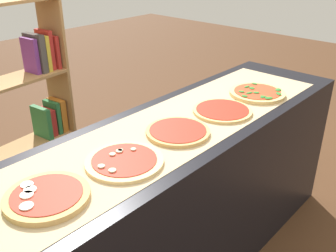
{
  "coord_description": "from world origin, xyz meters",
  "views": [
    {
      "loc": [
        -1.18,
        -1.06,
        1.69
      ],
      "look_at": [
        0.0,
        0.0,
        0.91
      ],
      "focal_mm": 40.72,
      "sensor_mm": 36.0,
      "label": 1
    }
  ],
  "objects_px": {
    "pizza_plain_3": "(222,111)",
    "bookshelf": "(28,117)",
    "pizza_mozzarella_0": "(47,196)",
    "pizza_mushroom_1": "(124,161)",
    "pizza_plain_2": "(178,132)",
    "pizza_spinach_4": "(257,93)"
  },
  "relations": [
    {
      "from": "pizza_mozzarella_0",
      "to": "pizza_plain_3",
      "type": "xyz_separation_m",
      "value": [
        1.01,
        -0.02,
        -0.0
      ]
    },
    {
      "from": "pizza_plain_3",
      "to": "bookshelf",
      "type": "xyz_separation_m",
      "value": [
        -0.46,
        1.19,
        -0.24
      ]
    },
    {
      "from": "pizza_mozzarella_0",
      "to": "bookshelf",
      "type": "height_order",
      "value": "bookshelf"
    },
    {
      "from": "pizza_plain_3",
      "to": "pizza_spinach_4",
      "type": "bearing_deg",
      "value": -1.36
    },
    {
      "from": "pizza_plain_3",
      "to": "pizza_spinach_4",
      "type": "xyz_separation_m",
      "value": [
        0.33,
        -0.01,
        0.0
      ]
    },
    {
      "from": "pizza_mozzarella_0",
      "to": "pizza_spinach_4",
      "type": "relative_size",
      "value": 0.93
    },
    {
      "from": "pizza_mozzarella_0",
      "to": "pizza_plain_2",
      "type": "distance_m",
      "value": 0.67
    },
    {
      "from": "pizza_plain_2",
      "to": "pizza_spinach_4",
      "type": "relative_size",
      "value": 0.94
    },
    {
      "from": "pizza_mushroom_1",
      "to": "pizza_plain_3",
      "type": "bearing_deg",
      "value": -0.34
    },
    {
      "from": "pizza_spinach_4",
      "to": "bookshelf",
      "type": "bearing_deg",
      "value": 123.63
    },
    {
      "from": "pizza_plain_2",
      "to": "pizza_plain_3",
      "type": "relative_size",
      "value": 0.97
    },
    {
      "from": "pizza_mozzarella_0",
      "to": "bookshelf",
      "type": "relative_size",
      "value": 0.21
    },
    {
      "from": "pizza_plain_3",
      "to": "bookshelf",
      "type": "relative_size",
      "value": 0.22
    },
    {
      "from": "pizza_mushroom_1",
      "to": "bookshelf",
      "type": "bearing_deg",
      "value": 79.87
    },
    {
      "from": "pizza_mushroom_1",
      "to": "pizza_spinach_4",
      "type": "height_order",
      "value": "pizza_spinach_4"
    },
    {
      "from": "pizza_plain_2",
      "to": "pizza_plain_3",
      "type": "height_order",
      "value": "pizza_plain_2"
    },
    {
      "from": "pizza_plain_3",
      "to": "pizza_mushroom_1",
      "type": "bearing_deg",
      "value": 179.66
    },
    {
      "from": "pizza_mushroom_1",
      "to": "pizza_plain_2",
      "type": "height_order",
      "value": "pizza_mushroom_1"
    },
    {
      "from": "pizza_mozzarella_0",
      "to": "bookshelf",
      "type": "distance_m",
      "value": 1.31
    },
    {
      "from": "pizza_mushroom_1",
      "to": "pizza_plain_3",
      "type": "xyz_separation_m",
      "value": [
        0.67,
        -0.0,
        -0.0
      ]
    },
    {
      "from": "pizza_mozzarella_0",
      "to": "pizza_plain_3",
      "type": "height_order",
      "value": "pizza_mozzarella_0"
    },
    {
      "from": "pizza_mushroom_1",
      "to": "pizza_plain_2",
      "type": "bearing_deg",
      "value": 1.52
    }
  ]
}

